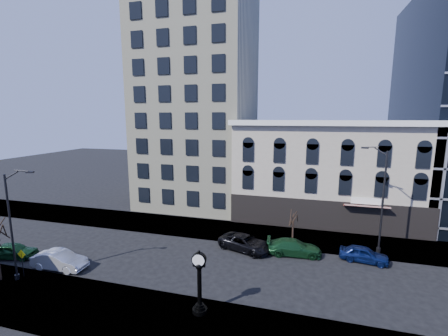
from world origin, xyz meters
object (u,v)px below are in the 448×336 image
(warning_sign, at_px, (22,258))
(street_lamp_near, at_px, (16,196))
(car_near_b, at_px, (60,260))
(street_clock, at_px, (199,285))
(car_near_a, at_px, (13,251))

(warning_sign, bearing_deg, street_lamp_near, -32.41)
(warning_sign, xyz_separation_m, car_near_b, (1.66, 1.99, -0.91))
(street_clock, xyz_separation_m, street_lamp_near, (-14.76, 0.14, 4.83))
(street_lamp_near, distance_m, car_near_a, 8.19)
(street_lamp_near, height_order, car_near_b, street_lamp_near)
(warning_sign, bearing_deg, car_near_b, 47.04)
(street_lamp_near, xyz_separation_m, car_near_b, (1.15, 2.28, -6.15))
(warning_sign, height_order, car_near_b, warning_sign)
(street_lamp_near, bearing_deg, car_near_a, 131.58)
(street_clock, relative_size, warning_sign, 1.92)
(street_lamp_near, relative_size, warning_sign, 3.97)
(street_lamp_near, xyz_separation_m, car_near_a, (-4.57, 2.77, -6.21))
(street_clock, distance_m, warning_sign, 15.29)
(car_near_a, bearing_deg, car_near_b, -108.82)
(street_clock, relative_size, car_near_b, 0.93)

